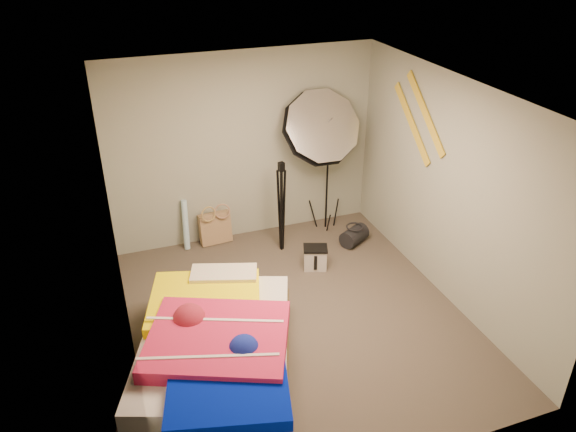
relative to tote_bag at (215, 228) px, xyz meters
name	(u,v)px	position (x,y,z in m)	size (l,w,h in m)	color
floor	(298,318)	(0.46, -1.90, -0.21)	(4.00, 4.00, 0.00)	#4F463A
ceiling	(300,94)	(0.46, -1.90, 2.29)	(4.00, 4.00, 0.00)	silver
wall_back	(244,148)	(0.46, 0.10, 1.04)	(3.50, 3.50, 0.00)	gray
wall_front	(402,347)	(0.46, -3.90, 1.04)	(3.50, 3.50, 0.00)	gray
wall_left	(117,250)	(-1.29, -1.90, 1.04)	(4.00, 4.00, 0.00)	gray
wall_right	(450,192)	(2.21, -1.90, 1.04)	(4.00, 4.00, 0.00)	gray
tote_bag	(215,228)	(0.00, 0.00, 0.00)	(0.42, 0.13, 0.42)	tan
wrapping_roll	(186,225)	(-0.39, 0.00, 0.12)	(0.08, 0.08, 0.67)	#63B6D9
camera_case	(315,258)	(1.02, -1.04, -0.07)	(0.27, 0.20, 0.27)	beige
duffel_bag	(354,236)	(1.73, -0.67, -0.09)	(0.23, 0.23, 0.38)	black
wall_stripe_upper	(425,113)	(2.19, -1.30, 1.74)	(0.02, 1.10, 0.10)	gold
wall_stripe_lower	(412,124)	(2.19, -1.05, 1.54)	(0.02, 1.10, 0.10)	gold
bed	(216,347)	(-0.55, -2.38, 0.08)	(1.98, 2.44, 0.58)	#483A20
photo_umbrella	(320,129)	(1.38, -0.24, 1.31)	(1.25, 0.96, 2.11)	black
camera_tripod	(282,201)	(0.78, -0.48, 0.50)	(0.08, 0.08, 1.24)	black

